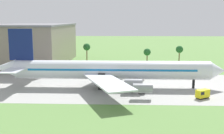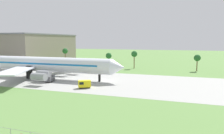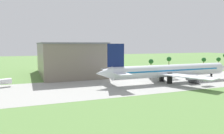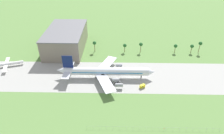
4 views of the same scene
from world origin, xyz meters
The scene contains 10 objects.
ground_plane centered at (0.00, 0.00, 0.00)m, with size 600.00×600.00×0.00m, color #5B8442.
taxiway_strip centered at (0.00, 0.00, 0.01)m, with size 320.00×44.00×0.02m.
jet_airliner centered at (-31.13, -1.84, 6.12)m, with size 79.91×54.14×20.24m.
regional_aircraft centered at (-121.42, 13.01, 2.54)m, with size 28.61×26.00×7.71m.
baggage_tug centered at (-2.26, -14.77, 1.46)m, with size 4.64×4.00×2.73m.
catering_van centered at (-20.46, -8.34, 1.26)m, with size 3.07×5.59×2.34m.
perimeter_fence centered at (0.00, -55.00, 1.45)m, with size 80.10×0.10×2.10m.
no_stopping_sign centered at (6.57, -55.31, 1.05)m, with size 0.44×0.08×1.68m.
terminal_building centered at (-74.17, 49.82, 10.49)m, with size 36.72×61.20×20.95m.
palm_tree_row centered at (15.60, 43.32, 8.10)m, with size 108.57×3.60×12.06m.
Camera 4 is at (-22.95, -136.47, 97.16)m, focal length 32.00 mm.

